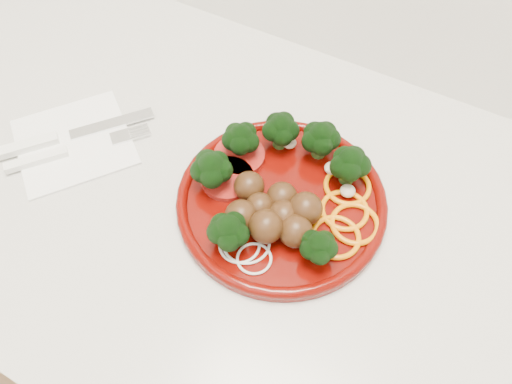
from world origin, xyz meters
The scene contains 5 objects.
counter centered at (0.00, 1.70, 0.45)m, with size 2.40×0.60×0.90m.
plate centered at (-0.01, 1.72, 0.92)m, with size 0.26×0.26×0.06m.
napkin centered at (-0.30, 1.67, 0.90)m, with size 0.15×0.15×0.00m, color white.
knife centered at (-0.33, 1.66, 0.91)m, with size 0.15×0.18×0.01m.
fork centered at (-0.31, 1.64, 0.91)m, with size 0.13×0.16×0.01m.
Camera 1 is at (0.12, 1.41, 1.42)m, focal length 35.00 mm.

